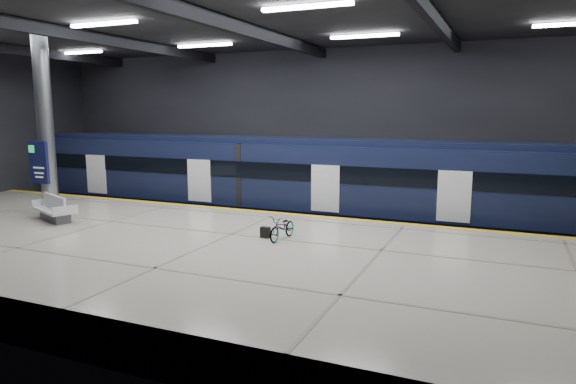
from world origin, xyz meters
The scene contains 10 objects.
ground centered at (0.00, 0.00, 0.00)m, with size 30.00×30.00×0.00m, color black.
room_shell centered at (0.00, 0.00, 5.72)m, with size 30.10×16.10×8.05m.
platform centered at (0.00, -2.50, 0.55)m, with size 30.00×11.00×1.10m, color beige.
safety_strip centered at (0.00, 2.75, 1.11)m, with size 30.00×0.40×0.01m, color gold.
rails centered at (0.00, 5.50, 0.08)m, with size 30.00×1.52×0.16m.
train centered at (0.29, 5.50, 2.06)m, with size 29.40×2.84×3.79m.
bench centered at (-7.02, -1.73, 1.44)m, with size 2.35×1.68×0.96m.
bicycle centered at (1.84, -0.99, 1.49)m, with size 0.52×1.49×0.78m, color #99999E.
pannier_bag centered at (1.24, -0.99, 1.28)m, with size 0.30×0.18×0.35m, color black.
info_column centered at (-8.00, -1.03, 4.46)m, with size 0.90×0.78×6.90m.
Camera 1 is at (8.20, -15.39, 5.13)m, focal length 32.00 mm.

